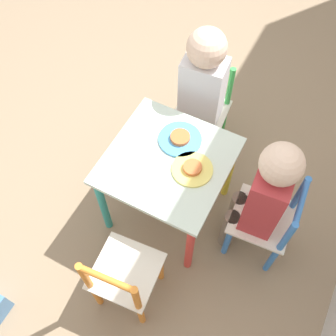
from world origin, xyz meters
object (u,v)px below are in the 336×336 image
Objects in this scene: chair_green at (202,111)px; child_left at (202,88)px; child_back at (263,194)px; kids_table at (168,169)px; chair_blue at (266,221)px; chair_orange at (124,278)px; plate_left at (180,139)px; plate_back at (192,169)px.

chair_green is 0.65× the size of child_left.
kids_table is at bearing -90.00° from child_back.
child_back is (-0.03, 0.41, 0.08)m from kids_table.
chair_blue is 0.67× the size of child_back.
chair_blue and chair_orange have the same top height.
chair_orange is at bearing -40.52° from child_back.
kids_table is at bearing -90.00° from chair_blue.
chair_orange is 0.63m from plate_left.
child_left reaches higher than chair_orange.
chair_orange is at bearing -90.02° from child_left.
chair_blue is 0.65× the size of child_left.
chair_blue is 0.53m from plate_left.
chair_green is 0.54m from plate_back.
plate_back is at bearing -88.48° from child_back.
plate_left is (-0.08, -0.41, 0.01)m from child_back.
chair_orange is (0.94, 0.09, 0.00)m from chair_green.
chair_blue is 0.42m from plate_back.
child_left is (-0.41, -0.04, 0.10)m from kids_table.
child_left is 4.68× the size of plate_back.
child_left is at bearing -89.98° from chair_orange.
chair_orange is 0.65× the size of child_left.
chair_green is at bearing -173.17° from plate_left.
chair_orange is at bearing -44.44° from chair_blue.
child_back is (0.00, -0.06, 0.21)m from chair_blue.
chair_green is at bearing -138.19° from child_back.
child_back reaches higher than kids_table.
plate_left is (-0.08, -0.47, 0.22)m from chair_blue.
plate_back is at bearing -103.63° from chair_orange.
chair_green is at bearing -89.98° from chair_orange.
kids_table is 2.70× the size of plate_left.
chair_blue is at bearing 95.32° from plate_back.
chair_blue reaches higher than plate_back.
chair_orange is 0.67× the size of child_back.
kids_table is at bearing -0.00° from plate_left.
chair_orange is 3.04× the size of plate_back.
child_left is (0.06, 0.01, 0.23)m from chair_green.
plate_back reaches higher than kids_table.
child_back is at bearing 95.57° from plate_back.
plate_left is (0.30, 0.04, -0.01)m from child_left.
chair_green is 0.95m from chair_orange.
chair_blue is 3.04× the size of plate_back.
chair_blue reaches higher than kids_table.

